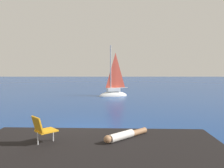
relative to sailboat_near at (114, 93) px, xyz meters
The scene contains 7 objects.
ground_plane 13.38m from the sailboat_near, 96.37° to the right, with size 160.00×160.00×0.00m, color navy.
shore_ledge 17.30m from the sailboat_near, 91.94° to the right, with size 7.16×3.89×0.72m, color black.
boulder_seaward 15.34m from the sailboat_near, 97.10° to the right, with size 1.12×0.89×0.61m, color black.
boulder_inland 15.06m from the sailboat_near, 98.72° to the right, with size 0.95×0.76×0.52m, color black.
sailboat_near is the anchor object (origin of this frame).
person_sunbather 16.55m from the sailboat_near, 89.20° to the right, with size 1.39×1.28×0.25m.
beach_chair 17.12m from the sailboat_near, 97.11° to the right, with size 0.76×0.76×0.80m.
Camera 1 is at (1.33, -9.68, 2.81)m, focal length 34.69 mm.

